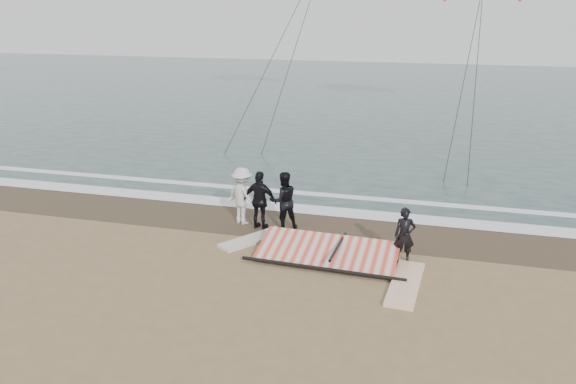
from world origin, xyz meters
name	(u,v)px	position (x,y,z in m)	size (l,w,h in m)	color
ground	(268,290)	(0.00, 0.00, 0.00)	(120.00, 120.00, 0.00)	#8C704C
sea	(389,95)	(0.00, 33.00, 0.01)	(120.00, 54.00, 0.02)	#233838
wet_sand	(308,225)	(0.00, 4.50, 0.01)	(120.00, 2.80, 0.01)	#4C3D2B
foam_near	(317,210)	(0.00, 5.90, 0.03)	(120.00, 0.90, 0.01)	white
foam_far	(327,195)	(0.00, 7.60, 0.03)	(120.00, 0.45, 0.01)	white
man_main	(405,235)	(3.14, 2.56, 0.78)	(0.57, 0.38, 1.57)	black
board_white	(406,284)	(3.30, 1.14, 0.05)	(0.70, 2.52, 0.10)	white
board_cream	(253,239)	(-1.35, 2.89, 0.05)	(0.59, 2.22, 0.09)	beige
trio_cluster	(260,199)	(-1.48, 4.05, 0.94)	(2.67, 1.24, 1.89)	black
sail_rig	(326,252)	(1.01, 2.23, 0.20)	(4.50, 1.95, 0.51)	black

